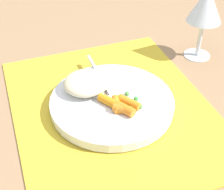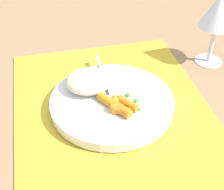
# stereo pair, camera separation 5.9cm
# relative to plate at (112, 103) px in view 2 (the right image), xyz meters

# --- Properties ---
(ground_plane) EXTENTS (2.40, 2.40, 0.00)m
(ground_plane) POSITION_rel_plate_xyz_m (0.00, 0.00, -0.02)
(ground_plane) COLOR #997551
(placemat) EXTENTS (0.47, 0.38, 0.01)m
(placemat) POSITION_rel_plate_xyz_m (0.00, 0.00, -0.01)
(placemat) COLOR gold
(placemat) RESTS_ON ground_plane
(plate) EXTENTS (0.24, 0.24, 0.02)m
(plate) POSITION_rel_plate_xyz_m (0.00, 0.00, 0.00)
(plate) COLOR white
(plate) RESTS_ON placemat
(rice_mound) EXTENTS (0.09, 0.09, 0.03)m
(rice_mound) POSITION_rel_plate_xyz_m (-0.05, -0.04, 0.03)
(rice_mound) COLOR beige
(rice_mound) RESTS_ON plate
(carrot_portion) EXTENTS (0.07, 0.07, 0.02)m
(carrot_portion) POSITION_rel_plate_xyz_m (0.03, 0.00, 0.02)
(carrot_portion) COLOR orange
(carrot_portion) RESTS_ON plate
(pea_scatter) EXTENTS (0.05, 0.06, 0.01)m
(pea_scatter) POSITION_rel_plate_xyz_m (0.03, 0.02, 0.01)
(pea_scatter) COLOR #498D3D
(pea_scatter) RESTS_ON plate
(fork) EXTENTS (0.20, 0.02, 0.01)m
(fork) POSITION_rel_plate_xyz_m (-0.04, -0.00, 0.01)
(fork) COLOR silver
(fork) RESTS_ON plate
(wine_glass) EXTENTS (0.08, 0.08, 0.17)m
(wine_glass) POSITION_rel_plate_xyz_m (-0.12, 0.26, 0.11)
(wine_glass) COLOR silver
(wine_glass) RESTS_ON ground_plane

